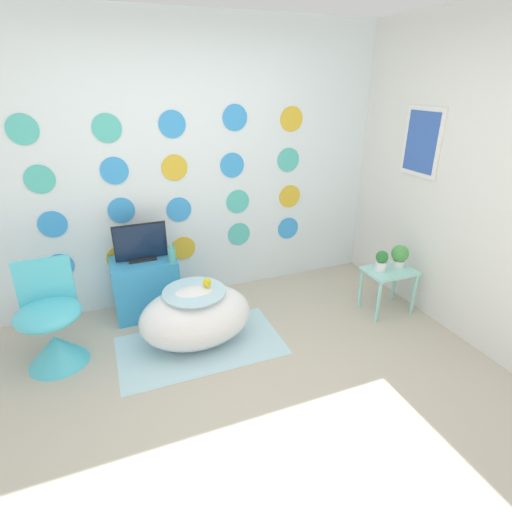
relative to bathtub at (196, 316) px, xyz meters
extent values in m
plane|color=#BCB29E|center=(0.10, -0.99, -0.26)|extent=(12.00, 12.00, 0.00)
cube|color=white|center=(0.10, 0.90, 1.04)|extent=(5.08, 0.04, 2.60)
cylinder|color=#3899E5|center=(-1.02, 0.87, 0.25)|extent=(0.24, 0.01, 0.24)
cylinder|color=gold|center=(-0.51, 0.87, 0.25)|extent=(0.24, 0.01, 0.24)
cylinder|color=gold|center=(0.10, 0.87, 0.26)|extent=(0.24, 0.01, 0.24)
cylinder|color=#4CBFB2|center=(0.69, 0.87, 0.32)|extent=(0.24, 0.01, 0.24)
cylinder|color=#3899E5|center=(1.26, 0.87, 0.31)|extent=(0.24, 0.01, 0.24)
cylinder|color=#3899E5|center=(-1.01, 0.87, 0.65)|extent=(0.24, 0.01, 0.24)
cylinder|color=#3899E5|center=(-0.43, 0.87, 0.71)|extent=(0.24, 0.01, 0.24)
cylinder|color=#3899E5|center=(0.09, 0.87, 0.66)|extent=(0.24, 0.01, 0.24)
cylinder|color=#4CBFB2|center=(0.69, 0.87, 0.67)|extent=(0.24, 0.01, 0.24)
cylinder|color=gold|center=(1.26, 0.87, 0.67)|extent=(0.24, 0.01, 0.24)
cylinder|color=#4CBFB2|center=(-1.03, 0.87, 1.05)|extent=(0.24, 0.01, 0.24)
cylinder|color=#3899E5|center=(-0.44, 0.87, 1.07)|extent=(0.24, 0.01, 0.24)
cylinder|color=gold|center=(0.08, 0.87, 1.06)|extent=(0.24, 0.01, 0.24)
cylinder|color=#3899E5|center=(0.64, 0.87, 1.04)|extent=(0.24, 0.01, 0.24)
cylinder|color=#4CBFB2|center=(1.23, 0.87, 1.05)|extent=(0.24, 0.01, 0.24)
cylinder|color=#4CBFB2|center=(-1.07, 0.87, 1.44)|extent=(0.24, 0.01, 0.24)
cylinder|color=#4CBFB2|center=(-0.45, 0.87, 1.43)|extent=(0.24, 0.01, 0.24)
cylinder|color=#3899E5|center=(0.09, 0.87, 1.44)|extent=(0.24, 0.01, 0.24)
cylinder|color=#3899E5|center=(0.67, 0.87, 1.47)|extent=(0.24, 0.01, 0.24)
cylinder|color=gold|center=(1.25, 0.87, 1.44)|extent=(0.24, 0.01, 0.24)
cube|color=silver|center=(2.16, -0.05, 1.04)|extent=(0.04, 2.86, 2.60)
cube|color=white|center=(2.13, 0.04, 1.29)|extent=(0.02, 0.44, 0.60)
cube|color=#3359B2|center=(2.12, 0.04, 1.29)|extent=(0.01, 0.36, 0.52)
cube|color=silver|center=(0.01, -0.06, -0.26)|extent=(1.36, 0.76, 0.01)
ellipsoid|color=white|center=(0.00, 0.00, 0.00)|extent=(0.93, 0.62, 0.52)
cylinder|color=#B2DBEA|center=(0.00, 0.00, 0.24)|extent=(0.51, 0.51, 0.01)
sphere|color=yellow|center=(0.11, 0.01, 0.29)|extent=(0.07, 0.07, 0.07)
sphere|color=yellow|center=(0.11, -0.01, 0.32)|extent=(0.04, 0.04, 0.04)
cone|color=orange|center=(0.11, -0.02, 0.32)|extent=(0.02, 0.02, 0.02)
cone|color=#4CC6DB|center=(-1.09, 0.15, -0.14)|extent=(0.45, 0.45, 0.25)
ellipsoid|color=#4CC6DB|center=(-1.09, 0.15, 0.19)|extent=(0.48, 0.48, 0.17)
cube|color=#4CC6DB|center=(-1.09, 0.33, 0.37)|extent=(0.41, 0.09, 0.38)
cube|color=#389ED6|center=(-0.32, 0.65, 0.02)|extent=(0.58, 0.40, 0.56)
cube|color=white|center=(-0.32, 0.46, 0.12)|extent=(0.50, 0.01, 0.16)
cube|color=black|center=(-0.32, 0.65, 0.30)|extent=(0.24, 0.12, 0.02)
cube|color=black|center=(-0.32, 0.66, 0.47)|extent=(0.46, 0.01, 0.33)
cube|color=#0F1E38|center=(-0.32, 0.65, 0.47)|extent=(0.44, 0.01, 0.31)
cylinder|color=#51B2AD|center=(-0.07, 0.51, 0.36)|extent=(0.07, 0.07, 0.14)
cylinder|color=#51B2AD|center=(-0.07, 0.51, 0.44)|extent=(0.04, 0.04, 0.02)
cube|color=#99E0D8|center=(1.82, -0.16, 0.17)|extent=(0.46, 0.33, 0.02)
cylinder|color=#99E0D8|center=(1.62, -0.29, -0.05)|extent=(0.03, 0.03, 0.41)
cylinder|color=#99E0D8|center=(2.02, -0.29, -0.05)|extent=(0.03, 0.03, 0.41)
cylinder|color=#99E0D8|center=(1.62, -0.02, -0.05)|extent=(0.03, 0.03, 0.41)
cylinder|color=#99E0D8|center=(2.02, -0.02, -0.05)|extent=(0.03, 0.03, 0.41)
cylinder|color=white|center=(1.72, -0.14, 0.22)|extent=(0.10, 0.10, 0.09)
sphere|color=#2D7A38|center=(1.72, -0.14, 0.32)|extent=(0.11, 0.11, 0.11)
cylinder|color=white|center=(1.92, -0.14, 0.21)|extent=(0.11, 0.11, 0.07)
sphere|color=#4C9E4C|center=(1.92, -0.14, 0.32)|extent=(0.16, 0.16, 0.16)
camera|label=1|loc=(-0.57, -2.80, 1.81)|focal=28.00mm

